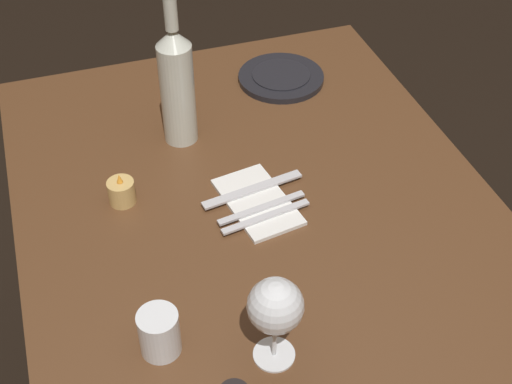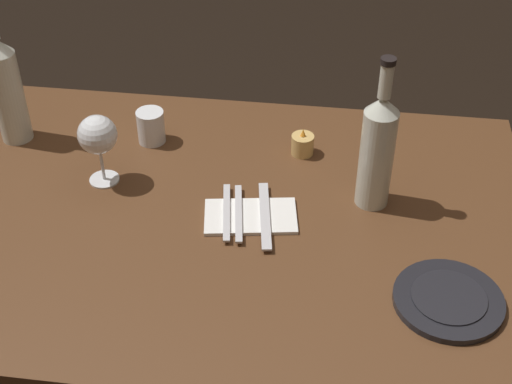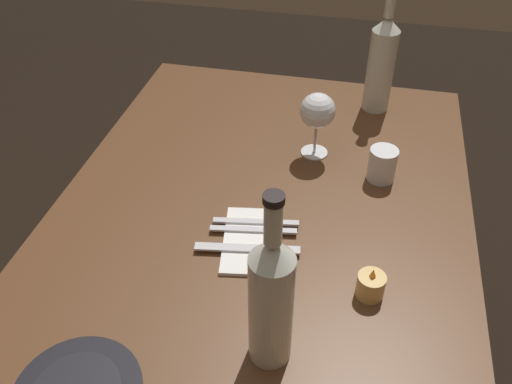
{
  "view_description": "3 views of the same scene",
  "coord_description": "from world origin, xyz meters",
  "px_view_note": "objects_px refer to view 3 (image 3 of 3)",
  "views": [
    {
      "loc": [
        -0.88,
        0.31,
        1.67
      ],
      "look_at": [
        0.01,
        0.02,
        0.82
      ],
      "focal_mm": 49.92,
      "sensor_mm": 36.0,
      "label": 1
    },
    {
      "loc": [
        0.23,
        -1.15,
        1.74
      ],
      "look_at": [
        0.08,
        0.0,
        0.81
      ],
      "focal_mm": 51.79,
      "sensor_mm": 36.0,
      "label": 2
    },
    {
      "loc": [
        0.85,
        0.18,
        1.53
      ],
      "look_at": [
        0.02,
        0.0,
        0.83
      ],
      "focal_mm": 38.5,
      "sensor_mm": 36.0,
      "label": 3
    }
  ],
  "objects_px": {
    "votive_candle": "(370,286)",
    "table_knife": "(249,249)",
    "folded_napkin": "(252,241)",
    "wine_bottle_second": "(271,299)",
    "wine_bottle": "(381,62)",
    "fork_inner": "(255,230)",
    "wine_glass_left": "(317,112)",
    "fork_outer": "(257,222)",
    "water_tumbler": "(382,166)"
  },
  "relations": [
    {
      "from": "votive_candle",
      "to": "table_knife",
      "type": "relative_size",
      "value": 0.32
    },
    {
      "from": "folded_napkin",
      "to": "table_knife",
      "type": "relative_size",
      "value": 0.97
    },
    {
      "from": "votive_candle",
      "to": "folded_napkin",
      "type": "distance_m",
      "value": 0.26
    },
    {
      "from": "wine_bottle_second",
      "to": "votive_candle",
      "type": "distance_m",
      "value": 0.25
    },
    {
      "from": "wine_bottle",
      "to": "votive_candle",
      "type": "bearing_deg",
      "value": 2.08
    },
    {
      "from": "folded_napkin",
      "to": "fork_inner",
      "type": "xyz_separation_m",
      "value": [
        -0.02,
        -0.0,
        0.01
      ]
    },
    {
      "from": "wine_bottle",
      "to": "table_knife",
      "type": "xyz_separation_m",
      "value": [
        0.62,
        -0.22,
        -0.13
      ]
    },
    {
      "from": "wine_bottle",
      "to": "wine_bottle_second",
      "type": "xyz_separation_m",
      "value": [
        0.84,
        -0.13,
        -0.0
      ]
    },
    {
      "from": "votive_candle",
      "to": "table_knife",
      "type": "height_order",
      "value": "votive_candle"
    },
    {
      "from": "wine_bottle_second",
      "to": "folded_napkin",
      "type": "distance_m",
      "value": 0.29
    },
    {
      "from": "wine_bottle",
      "to": "wine_bottle_second",
      "type": "distance_m",
      "value": 0.85
    },
    {
      "from": "wine_glass_left",
      "to": "fork_inner",
      "type": "height_order",
      "value": "wine_glass_left"
    },
    {
      "from": "fork_inner",
      "to": "folded_napkin",
      "type": "bearing_deg",
      "value": 0.0
    },
    {
      "from": "wine_glass_left",
      "to": "wine_bottle",
      "type": "bearing_deg",
      "value": 151.97
    },
    {
      "from": "table_knife",
      "to": "fork_inner",
      "type": "bearing_deg",
      "value": 180.0
    },
    {
      "from": "table_knife",
      "to": "fork_outer",
      "type": "bearing_deg",
      "value": 180.0
    },
    {
      "from": "fork_inner",
      "to": "table_knife",
      "type": "height_order",
      "value": "same"
    },
    {
      "from": "wine_glass_left",
      "to": "table_knife",
      "type": "xyz_separation_m",
      "value": [
        0.37,
        -0.08,
        -0.11
      ]
    },
    {
      "from": "wine_bottle",
      "to": "fork_outer",
      "type": "bearing_deg",
      "value": -21.81
    },
    {
      "from": "fork_outer",
      "to": "folded_napkin",
      "type": "bearing_deg",
      "value": 0.0
    },
    {
      "from": "water_tumbler",
      "to": "table_knife",
      "type": "bearing_deg",
      "value": -39.25
    },
    {
      "from": "wine_glass_left",
      "to": "votive_candle",
      "type": "relative_size",
      "value": 2.44
    },
    {
      "from": "votive_candle",
      "to": "fork_outer",
      "type": "bearing_deg",
      "value": -119.63
    },
    {
      "from": "fork_inner",
      "to": "fork_outer",
      "type": "relative_size",
      "value": 1.0
    },
    {
      "from": "folded_napkin",
      "to": "wine_glass_left",
      "type": "bearing_deg",
      "value": 166.41
    },
    {
      "from": "wine_bottle_second",
      "to": "water_tumbler",
      "type": "xyz_separation_m",
      "value": [
        -0.52,
        0.16,
        -0.1
      ]
    },
    {
      "from": "folded_napkin",
      "to": "table_knife",
      "type": "xyz_separation_m",
      "value": [
        0.03,
        -0.0,
        0.01
      ]
    },
    {
      "from": "wine_glass_left",
      "to": "votive_candle",
      "type": "xyz_separation_m",
      "value": [
        0.42,
        0.16,
        -0.09
      ]
    },
    {
      "from": "votive_candle",
      "to": "folded_napkin",
      "type": "height_order",
      "value": "votive_candle"
    },
    {
      "from": "wine_bottle",
      "to": "fork_inner",
      "type": "xyz_separation_m",
      "value": [
        0.56,
        -0.22,
        -0.13
      ]
    },
    {
      "from": "fork_inner",
      "to": "fork_outer",
      "type": "bearing_deg",
      "value": 180.0
    },
    {
      "from": "wine_bottle",
      "to": "water_tumbler",
      "type": "distance_m",
      "value": 0.34
    },
    {
      "from": "wine_glass_left",
      "to": "votive_candle",
      "type": "bearing_deg",
      "value": 20.56
    },
    {
      "from": "wine_glass_left",
      "to": "wine_bottle_second",
      "type": "xyz_separation_m",
      "value": [
        0.58,
        0.0,
        0.02
      ]
    },
    {
      "from": "wine_glass_left",
      "to": "fork_inner",
      "type": "distance_m",
      "value": 0.34
    },
    {
      "from": "wine_bottle",
      "to": "table_knife",
      "type": "height_order",
      "value": "wine_bottle"
    },
    {
      "from": "folded_napkin",
      "to": "fork_inner",
      "type": "relative_size",
      "value": 1.14
    },
    {
      "from": "wine_bottle",
      "to": "table_knife",
      "type": "relative_size",
      "value": 1.64
    },
    {
      "from": "wine_glass_left",
      "to": "fork_outer",
      "type": "bearing_deg",
      "value": -15.84
    },
    {
      "from": "wine_bottle",
      "to": "folded_napkin",
      "type": "distance_m",
      "value": 0.64
    },
    {
      "from": "wine_bottle",
      "to": "fork_outer",
      "type": "xyz_separation_m",
      "value": [
        0.54,
        -0.22,
        -0.13
      ]
    },
    {
      "from": "folded_napkin",
      "to": "wine_bottle_second",
      "type": "bearing_deg",
      "value": 19.19
    },
    {
      "from": "wine_bottle",
      "to": "votive_candle",
      "type": "xyz_separation_m",
      "value": [
        0.68,
        0.02,
        -0.11
      ]
    },
    {
      "from": "votive_candle",
      "to": "fork_outer",
      "type": "distance_m",
      "value": 0.28
    },
    {
      "from": "wine_glass_left",
      "to": "wine_bottle",
      "type": "relative_size",
      "value": 0.47
    },
    {
      "from": "fork_inner",
      "to": "table_knife",
      "type": "xyz_separation_m",
      "value": [
        0.06,
        0.0,
        0.0
      ]
    },
    {
      "from": "wine_bottle_second",
      "to": "fork_inner",
      "type": "relative_size",
      "value": 1.89
    },
    {
      "from": "wine_bottle_second",
      "to": "votive_candle",
      "type": "relative_size",
      "value": 5.08
    },
    {
      "from": "votive_candle",
      "to": "fork_outer",
      "type": "height_order",
      "value": "votive_candle"
    },
    {
      "from": "votive_candle",
      "to": "folded_napkin",
      "type": "xyz_separation_m",
      "value": [
        -0.09,
        -0.24,
        -0.02
      ]
    }
  ]
}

